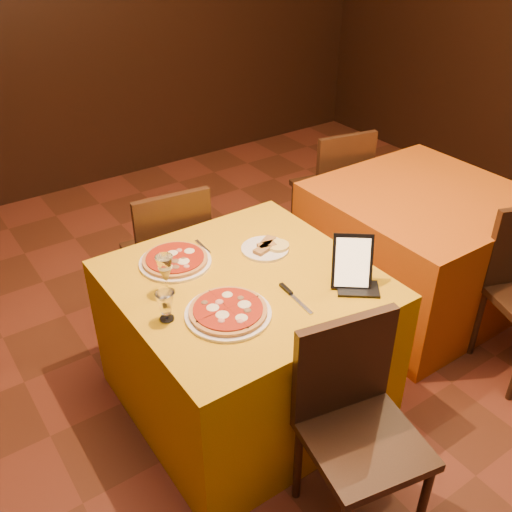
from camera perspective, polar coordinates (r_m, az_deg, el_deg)
floor at (r=2.87m, az=9.12°, el=-18.60°), size 6.00×7.00×0.01m
wall_back at (r=4.97m, az=-19.80°, el=21.43°), size 6.00×0.01×2.80m
main_table at (r=2.79m, az=-1.09°, el=-8.57°), size 1.10×1.10×0.75m
side_table at (r=3.62m, az=15.85°, el=0.72°), size 1.10×1.10×0.75m
chair_main_near at (r=2.30m, az=10.78°, el=-17.85°), size 0.50×0.50×0.91m
chair_main_far at (r=3.33m, az=-9.05°, el=0.28°), size 0.50×0.50×0.91m
chair_side_far at (r=4.08m, az=7.30°, el=6.77°), size 0.55×0.55×0.91m
pizza_near at (r=2.34m, az=-2.81°, el=-5.62°), size 0.36×0.36×0.03m
pizza_far at (r=2.68m, az=-8.08°, el=-0.47°), size 0.34×0.34×0.03m
cutlet_dish at (r=2.75m, az=0.91°, el=0.82°), size 0.23×0.23×0.03m
wine_glass at (r=2.44m, az=-9.03°, el=-1.87°), size 0.10×0.10×0.19m
water_glass at (r=2.31m, az=-9.03°, el=-5.01°), size 0.07×0.07×0.13m
tablet at (r=2.49m, az=9.61°, el=-0.55°), size 0.20×0.18×0.23m
knife at (r=2.43m, az=4.10°, el=-4.42°), size 0.04×0.22×0.01m
fork_near at (r=2.29m, az=-5.77°, el=-7.13°), size 0.06×0.14×0.01m
fork_far at (r=2.79m, az=-5.34°, el=0.95°), size 0.02×0.14×0.01m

